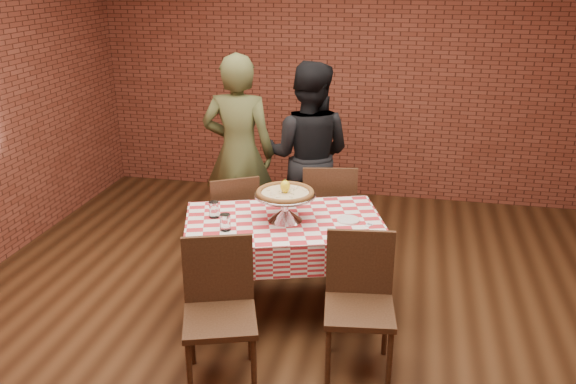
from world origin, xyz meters
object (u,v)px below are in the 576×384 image
object	(u,v)px
water_glass_right	(214,210)
chair_near_right	(359,309)
condiment_caddy	(291,196)
chair_far_left	(231,221)
chair_far_right	(328,211)
table	(284,267)
pizza_stand	(285,207)
pizza	(285,193)
chair_near_left	(220,318)
diner_olive	(239,153)
water_glass_left	(225,222)
diner_black	(308,156)

from	to	relation	value
water_glass_right	chair_near_right	size ratio (longest dim) A/B	0.13
condiment_caddy	chair_far_left	xyz separation A→B (m)	(-0.58, 0.26, -0.38)
water_glass_right	chair_far_right	size ratio (longest dim) A/B	0.13
table	chair_far_left	xyz separation A→B (m)	(-0.60, 0.60, 0.07)
pizza_stand	chair_near_right	size ratio (longest dim) A/B	0.50
pizza	chair_near_left	size ratio (longest dim) A/B	0.45
condiment_caddy	diner_olive	distance (m)	0.97
pizza	chair_far_left	world-z (taller)	pizza
condiment_caddy	chair_near_left	world-z (taller)	chair_near_left
pizza_stand	chair_far_left	distance (m)	0.95
table	pizza_stand	world-z (taller)	pizza_stand
table	diner_olive	distance (m)	1.37
pizza_stand	chair_near_right	bearing A→B (deg)	-45.64
pizza_stand	water_glass_right	world-z (taller)	pizza_stand
water_glass_left	diner_black	world-z (taller)	diner_black
table	chair_far_right	world-z (taller)	chair_far_right
table	chair_near_right	size ratio (longest dim) A/B	1.54
chair_near_right	condiment_caddy	bearing A→B (deg)	116.52
pizza	diner_black	xyz separation A→B (m)	(-0.06, 1.26, -0.10)
pizza_stand	diner_black	size ratio (longest dim) A/B	0.26
diner_olive	chair_near_right	bearing A→B (deg)	123.82
pizza_stand	diner_olive	world-z (taller)	diner_olive
water_glass_right	chair_far_right	xyz separation A→B (m)	(0.72, 0.98, -0.35)
chair_near_right	pizza	bearing A→B (deg)	127.16
chair_near_right	diner_olive	xyz separation A→B (m)	(-1.28, 1.70, 0.45)
pizza	water_glass_right	size ratio (longest dim) A/B	3.53
diner_black	water_glass_left	bearing A→B (deg)	80.40
water_glass_right	chair_far_left	size ratio (longest dim) A/B	0.13
chair_near_left	chair_near_right	xyz separation A→B (m)	(0.84, 0.28, -0.00)
water_glass_left	diner_olive	size ratio (longest dim) A/B	0.07
chair_near_left	water_glass_right	bearing A→B (deg)	91.24
table	diner_olive	size ratio (longest dim) A/B	0.78
pizza_stand	chair_far_right	bearing A→B (deg)	78.38
pizza_stand	water_glass_left	size ratio (longest dim) A/B	3.83
water_glass_left	table	bearing A→B (deg)	34.53
water_glass_right	diner_olive	distance (m)	1.13
table	water_glass_left	xyz separation A→B (m)	(-0.37, -0.25, 0.44)
condiment_caddy	table	bearing A→B (deg)	-87.89
condiment_caddy	water_glass_right	bearing A→B (deg)	-143.36
water_glass_left	condiment_caddy	distance (m)	0.69
chair_near_left	chair_near_right	bearing A→B (deg)	-0.03
water_glass_right	condiment_caddy	size ratio (longest dim) A/B	0.94
water_glass_left	chair_far_right	distance (m)	1.36
chair_near_left	diner_olive	world-z (taller)	diner_olive
water_glass_right	condiment_caddy	world-z (taller)	condiment_caddy
table	pizza	distance (m)	0.59
chair_near_left	chair_far_left	distance (m)	1.56
water_glass_right	pizza	bearing A→B (deg)	6.06
chair_far_left	diner_olive	xyz separation A→B (m)	(-0.05, 0.47, 0.46)
chair_far_right	chair_near_left	bearing A→B (deg)	66.80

